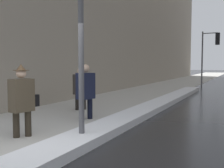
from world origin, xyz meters
The scene contains 8 objects.
ground_plane centered at (0.00, 0.00, 0.00)m, with size 160.00×160.00×0.00m, color #232326.
sidewalk_slab centered at (-2.00, 15.00, 0.01)m, with size 4.00×80.00×0.01m.
snow_bank_curb centered at (0.26, 6.59, 0.10)m, with size 0.85×15.98×0.20m.
lamp_post centered at (0.21, 1.24, 2.58)m, with size 0.28×0.28×4.24m.
traffic_light_near centered at (0.87, 18.84, 3.01)m, with size 1.31×0.33×4.16m.
pedestrian_with_shoulder_bag centered at (-1.22, 1.01, 0.91)m, with size 0.39×0.74×1.66m.
pedestrian_trailing centered at (-0.99, 3.41, 0.92)m, with size 0.41×0.59×1.66m.
pedestrian_nearside centered at (-2.07, 4.83, 0.86)m, with size 0.38×0.54×1.54m.
Camera 1 is at (3.33, -3.78, 1.66)m, focal length 45.00 mm.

